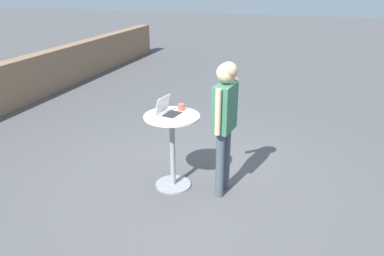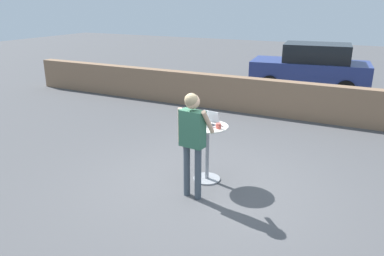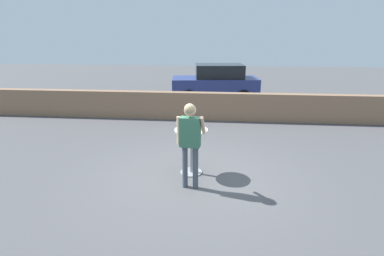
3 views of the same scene
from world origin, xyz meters
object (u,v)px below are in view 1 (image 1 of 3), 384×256
at_px(laptop, 169,111).
at_px(coffee_mug, 181,107).
at_px(standing_person, 225,112).
at_px(cafe_table, 172,141).

height_order(laptop, coffee_mug, laptop).
bearing_deg(coffee_mug, laptop, 156.45).
xyz_separation_m(laptop, standing_person, (0.04, -0.73, 0.05)).
relative_size(cafe_table, coffee_mug, 8.41).
bearing_deg(cafe_table, laptop, 79.33).
relative_size(cafe_table, laptop, 2.98).
bearing_deg(standing_person, cafe_table, 93.92).
distance_m(cafe_table, coffee_mug, 0.47).
distance_m(laptop, coffee_mug, 0.24).
bearing_deg(laptop, coffee_mug, -23.55).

